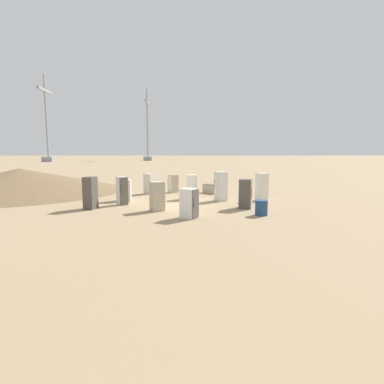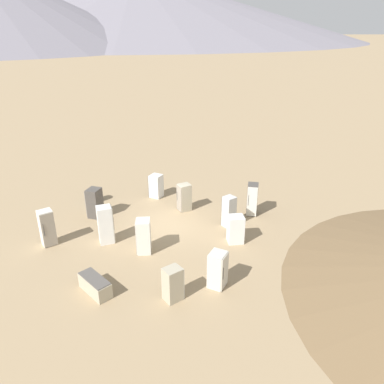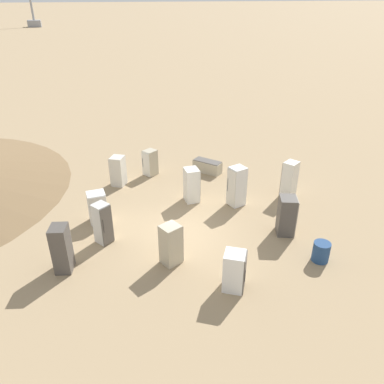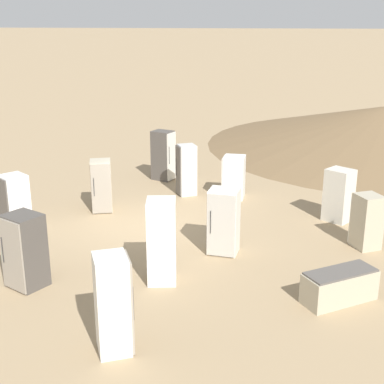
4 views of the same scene
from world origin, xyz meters
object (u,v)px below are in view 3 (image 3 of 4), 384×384
Objects in this scene: discarded_fridge_1 at (62,248)px; discarded_fridge_8 at (289,179)px; discarded_fridge_5 at (207,166)px; discarded_fridge_2 at (192,185)px; rusty_barrel at (321,252)px; discarded_fridge_9 at (234,271)px; discarded_fridge_0 at (97,208)px; discarded_fridge_3 at (171,244)px; discarded_fridge_10 at (103,223)px; discarded_fridge_6 at (287,216)px; discarded_fridge_11 at (118,171)px; discarded_fridge_4 at (237,186)px; discarded_fridge_7 at (150,163)px.

discarded_fridge_1 is 10.85m from discarded_fridge_8.
discarded_fridge_1 is at bearing -0.80° from discarded_fridge_5.
discarded_fridge_8 is at bearing 78.45° from discarded_fridge_2.
rusty_barrel is (8.68, 1.43, 0.05)m from discarded_fridge_5.
discarded_fridge_0 is at bearing -113.89° from discarded_fridge_9.
discarded_fridge_3 reaches higher than rusty_barrel.
discarded_fridge_1 reaches higher than discarded_fridge_10.
discarded_fridge_5 is 0.97× the size of discarded_fridge_6.
discarded_fridge_6 is 8.91m from discarded_fridge_11.
discarded_fridge_11 is (-6.28, 2.77, -0.13)m from discarded_fridge_1.
discarded_fridge_11 is (-9.01, -2.68, 0.06)m from discarded_fridge_9.
discarded_fridge_2 is 0.97× the size of discarded_fridge_10.
discarded_fridge_10 is (-4.05, -3.91, 0.13)m from discarded_fridge_9.
discarded_fridge_3 reaches higher than discarded_fridge_5.
discarded_fridge_2 reaches higher than discarded_fridge_6.
discarded_fridge_6 is (2.80, 1.02, -0.13)m from discarded_fridge_4.
discarded_fridge_0 is 6.91m from discarded_fridge_9.
rusty_barrel is at bearing 121.01° from discarded_fridge_10.
discarded_fridge_10 reaches higher than discarded_fridge_0.
discarded_fridge_6 is at bearing 58.92° from discarded_fridge_5.
discarded_fridge_10 is at bearing 156.41° from discarded_fridge_8.
discarded_fridge_2 is at bearing 17.37° from discarded_fridge_5.
discarded_fridge_9 is (5.28, -5.10, -0.19)m from discarded_fridge_8.
discarded_fridge_8 is (0.97, 4.65, 0.08)m from discarded_fridge_2.
discarded_fridge_7 is 1.96m from discarded_fridge_11.
discarded_fridge_11 is (-3.73, -7.78, -0.13)m from discarded_fridge_8.
discarded_fridge_4 reaches higher than discarded_fridge_0.
discarded_fridge_6 reaches higher than discarded_fridge_0.
discarded_fridge_11 is at bearing 164.07° from discarded_fridge_3.
discarded_fridge_1 is at bearing -70.86° from discarded_fridge_6.
discarded_fridge_3 reaches higher than discarded_fridge_0.
discarded_fridge_1 is 9.43m from rusty_barrel.
discarded_fridge_5 is (-3.46, 6.25, -0.36)m from discarded_fridge_0.
discarded_fridge_7 is 0.98× the size of discarded_fridge_9.
discarded_fridge_1 is 3.86m from discarded_fridge_3.
discarded_fridge_4 is at bearing 157.43° from discarded_fridge_10.
discarded_fridge_0 is 8.01m from discarded_fridge_6.
discarded_fridge_7 is at bearing 19.11° from discarded_fridge_4.
discarded_fridge_1 reaches higher than discarded_fridge_2.
discarded_fridge_1 is at bearing 7.12° from discarded_fridge_10.
discarded_fridge_3 is at bearing -63.66° from discarded_fridge_6.
discarded_fridge_2 is 1.16× the size of discarded_fridge_9.
discarded_fridge_3 is 5.03m from discarded_fridge_6.
discarded_fridge_8 is (3.82, 2.86, 0.57)m from discarded_fridge_5.
discarded_fridge_8 is at bearing 169.25° from discarded_fridge_6.
discarded_fridge_2 is 0.87× the size of discarded_fridge_4.
discarded_fridge_7 is at bearing 149.89° from discarded_fridge_3.
discarded_fridge_10 reaches higher than discarded_fridge_11.
discarded_fridge_6 is at bearing 156.91° from discarded_fridge_9.
discarded_fridge_4 reaches higher than discarded_fridge_10.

